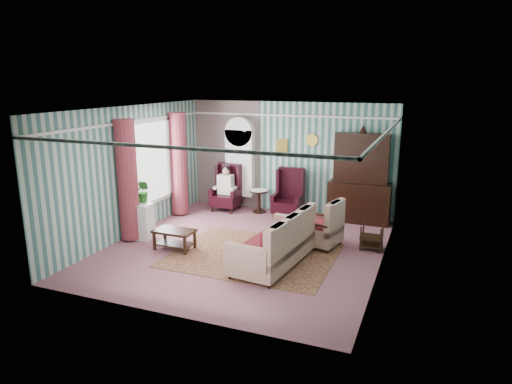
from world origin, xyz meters
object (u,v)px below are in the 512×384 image
at_px(bookcase, 240,168).
at_px(nest_table, 372,237).
at_px(dresser_hutch, 360,175).
at_px(wingback_right, 288,194).
at_px(seated_woman, 226,189).
at_px(wingback_left, 226,188).
at_px(plant_stand, 140,221).
at_px(round_side_table, 259,201).
at_px(sofa, 273,239).
at_px(coffee_table, 175,240).
at_px(floral_armchair, 321,222).

bearing_deg(bookcase, nest_table, -26.92).
bearing_deg(dresser_hutch, nest_table, -72.61).
distance_m(wingback_right, seated_woman, 1.75).
xyz_separation_m(dresser_hutch, nest_table, (0.57, -1.82, -0.91)).
distance_m(wingback_left, nest_table, 4.37).
bearing_deg(wingback_left, bookcase, 57.34).
bearing_deg(plant_stand, bookcase, 71.51).
bearing_deg(round_side_table, dresser_hutch, 2.64).
relative_size(bookcase, nest_table, 4.15).
bearing_deg(nest_table, sofa, -137.05).
bearing_deg(plant_stand, nest_table, 13.84).
height_order(seated_woman, nest_table, seated_woman).
xyz_separation_m(bookcase, coffee_table, (0.00, -3.44, -0.91)).
relative_size(wingback_right, round_side_table, 2.08).
relative_size(bookcase, floral_armchair, 2.10).
bearing_deg(seated_woman, sofa, -51.70).
height_order(dresser_hutch, round_side_table, dresser_hutch).
distance_m(round_side_table, plant_stand, 3.36).
relative_size(wingback_left, nest_table, 2.31).
bearing_deg(sofa, wingback_left, 44.94).
relative_size(round_side_table, floral_armchair, 0.56).
bearing_deg(dresser_hutch, seated_woman, -175.59).
bearing_deg(seated_woman, nest_table, -20.85).
bearing_deg(coffee_table, wingback_right, 63.88).
xyz_separation_m(wingback_right, nest_table, (2.32, -1.55, -0.35)).
height_order(round_side_table, sofa, sofa).
bearing_deg(plant_stand, wingback_right, 47.16).
bearing_deg(sofa, plant_stand, 90.87).
height_order(plant_stand, floral_armchair, floral_armchair).
bearing_deg(wingback_right, bookcase, 165.43).
height_order(round_side_table, nest_table, round_side_table).
distance_m(bookcase, coffee_table, 3.56).
xyz_separation_m(wingback_left, seated_woman, (0.00, 0.00, -0.04)).
distance_m(dresser_hutch, seated_woman, 3.56).
height_order(bookcase, nest_table, bookcase).
relative_size(dresser_hutch, seated_woman, 2.00).
bearing_deg(coffee_table, floral_armchair, 25.19).
bearing_deg(floral_armchair, seated_woman, 72.69).
height_order(wingback_right, seated_woman, wingback_right).
xyz_separation_m(nest_table, plant_stand, (-4.87, -1.20, 0.13)).
relative_size(dresser_hutch, wingback_left, 1.89).
xyz_separation_m(wingback_left, floral_armchair, (3.03, -1.75, -0.09)).
bearing_deg(sofa, bookcase, 38.80).
height_order(bookcase, wingback_right, bookcase).
height_order(wingback_right, floral_armchair, wingback_right).
height_order(round_side_table, plant_stand, plant_stand).
xyz_separation_m(bookcase, round_side_table, (0.65, -0.24, -0.82)).
xyz_separation_m(seated_woman, plant_stand, (-0.80, -2.75, -0.19)).
relative_size(dresser_hutch, wingback_right, 1.89).
relative_size(seated_woman, round_side_table, 1.97).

